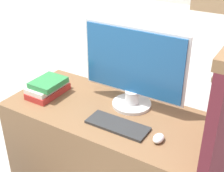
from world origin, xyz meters
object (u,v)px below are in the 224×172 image
(monitor, at_px, (133,68))
(book_stack, at_px, (48,87))
(keyboard, at_px, (118,125))
(mouse, at_px, (159,138))

(monitor, xyz_separation_m, book_stack, (-0.54, -0.16, -0.20))
(monitor, xyz_separation_m, keyboard, (0.04, -0.24, -0.25))
(monitor, relative_size, keyboard, 1.83)
(mouse, height_order, book_stack, book_stack)
(keyboard, xyz_separation_m, book_stack, (-0.58, 0.08, 0.04))
(mouse, bearing_deg, keyboard, 179.32)
(keyboard, relative_size, book_stack, 1.28)
(keyboard, xyz_separation_m, mouse, (0.25, -0.00, 0.01))
(monitor, relative_size, mouse, 7.99)
(mouse, distance_m, book_stack, 0.83)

